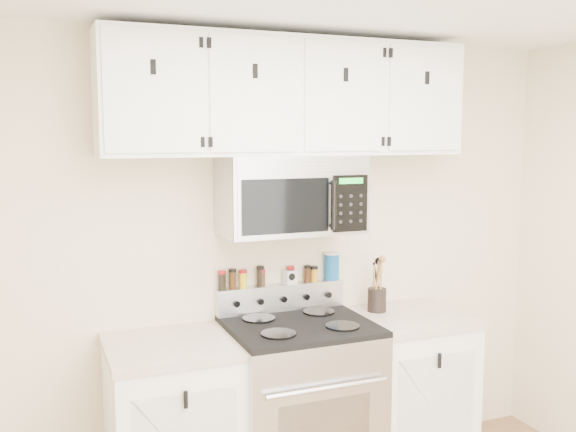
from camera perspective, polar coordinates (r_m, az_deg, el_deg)
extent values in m
cube|color=beige|center=(3.69, -0.87, -3.71)|extent=(3.50, 0.01, 2.50)
cube|color=#B7B7BA|center=(3.64, 1.04, -16.90)|extent=(0.76, 0.65, 0.92)
cube|color=black|center=(3.48, 1.06, -9.73)|extent=(0.76, 0.65, 0.03)
cube|color=#B7B7BA|center=(3.71, -0.67, -7.22)|extent=(0.76, 0.08, 0.15)
cylinder|color=black|center=(3.27, -0.85, -10.44)|extent=(0.18, 0.18, 0.01)
cylinder|color=black|center=(3.41, 4.88, -9.73)|extent=(0.18, 0.18, 0.01)
cylinder|color=black|center=(3.54, -2.61, -9.08)|extent=(0.18, 0.18, 0.01)
cylinder|color=black|center=(3.67, 2.75, -8.49)|extent=(0.18, 0.18, 0.01)
cube|color=tan|center=(3.32, -10.38, -11.33)|extent=(0.64, 0.62, 0.04)
cube|color=white|center=(3.97, 10.44, -15.26)|extent=(0.62, 0.60, 0.88)
cube|color=tan|center=(3.82, 10.60, -8.86)|extent=(0.64, 0.62, 0.04)
cube|color=#9E9EA3|center=(3.47, 0.22, 1.94)|extent=(0.76, 0.38, 0.42)
cube|color=#B7B7BA|center=(3.28, 1.51, 4.61)|extent=(0.73, 0.01, 0.08)
cube|color=black|center=(3.25, -0.18, 0.88)|extent=(0.47, 0.01, 0.28)
cube|color=black|center=(3.40, 5.55, 1.12)|extent=(0.20, 0.01, 0.30)
cylinder|color=black|center=(3.32, 4.08, 0.99)|extent=(0.03, 0.03, 0.26)
cube|color=white|center=(3.48, 0.06, 10.52)|extent=(2.00, 0.33, 0.62)
cube|color=white|center=(3.11, -11.87, 10.79)|extent=(0.46, 0.01, 0.57)
cube|color=black|center=(3.11, -11.90, 12.85)|extent=(0.02, 0.01, 0.07)
cube|color=white|center=(3.24, -2.97, 10.77)|extent=(0.46, 0.01, 0.57)
cube|color=black|center=(3.24, -2.93, 12.75)|extent=(0.03, 0.01, 0.07)
cube|color=white|center=(3.43, 5.09, 10.54)|extent=(0.46, 0.01, 0.57)
cube|color=black|center=(3.43, 5.18, 12.41)|extent=(0.03, 0.01, 0.07)
cube|color=white|center=(3.68, 12.15, 10.18)|extent=(0.46, 0.01, 0.57)
cube|color=black|center=(3.69, 12.27, 11.91)|extent=(0.02, 0.01, 0.07)
cylinder|color=black|center=(3.83, 7.91, -7.40)|extent=(0.11, 0.11, 0.14)
cylinder|color=olive|center=(3.80, 7.93, -5.87)|extent=(0.01, 0.01, 0.25)
cylinder|color=olive|center=(3.80, 8.24, -5.74)|extent=(0.01, 0.01, 0.27)
cylinder|color=olive|center=(3.81, 7.62, -6.01)|extent=(0.01, 0.01, 0.24)
cylinder|color=black|center=(3.83, 7.92, -5.87)|extent=(0.01, 0.01, 0.25)
cylinder|color=olive|center=(3.78, 7.95, -5.88)|extent=(0.01, 0.01, 0.26)
cube|color=silver|center=(3.70, 0.17, -5.42)|extent=(0.08, 0.07, 0.08)
cylinder|color=#165698|center=(3.80, 3.90, -4.54)|extent=(0.09, 0.09, 0.15)
cylinder|color=white|center=(3.79, 3.91, -3.32)|extent=(0.09, 0.09, 0.01)
cylinder|color=black|center=(3.57, -5.89, -5.83)|extent=(0.04, 0.04, 0.09)
cylinder|color=#AE0D15|center=(3.56, -5.90, -4.99)|extent=(0.04, 0.04, 0.02)
cylinder|color=#38220D|center=(3.59, -4.95, -5.71)|extent=(0.04, 0.04, 0.10)
cylinder|color=black|center=(3.58, -4.96, -4.84)|extent=(0.04, 0.04, 0.02)
cylinder|color=gold|center=(3.61, -4.01, -5.72)|extent=(0.04, 0.04, 0.09)
cylinder|color=#A50C17|center=(3.60, -4.02, -4.93)|extent=(0.04, 0.04, 0.02)
cylinder|color=black|center=(3.64, -2.47, -5.48)|extent=(0.04, 0.04, 0.10)
cylinder|color=black|center=(3.63, -2.48, -4.58)|extent=(0.04, 0.04, 0.02)
cylinder|color=#442910|center=(3.64, -2.36, -5.62)|extent=(0.04, 0.04, 0.08)
cylinder|color=#B30D10|center=(3.63, -2.37, -4.88)|extent=(0.04, 0.04, 0.02)
cylinder|color=black|center=(3.70, 0.23, -5.37)|extent=(0.04, 0.04, 0.08)
cylinder|color=#AC0D0E|center=(3.69, 0.23, -4.61)|extent=(0.05, 0.05, 0.02)
cylinder|color=#3D200E|center=(3.74, 1.74, -5.26)|extent=(0.04, 0.04, 0.08)
cylinder|color=black|center=(3.73, 1.74, -4.53)|extent=(0.04, 0.04, 0.02)
cylinder|color=#C58617|center=(3.76, 2.35, -5.27)|extent=(0.04, 0.04, 0.07)
cylinder|color=black|center=(3.75, 2.35, -4.61)|extent=(0.04, 0.04, 0.02)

